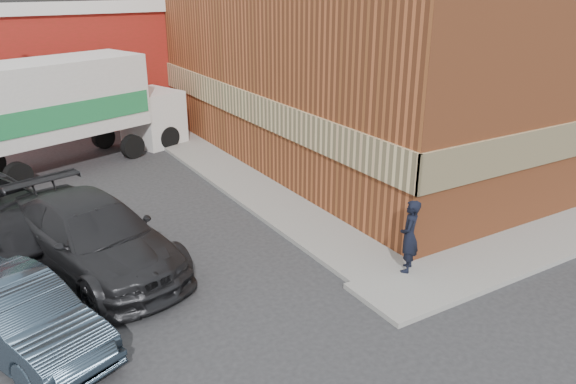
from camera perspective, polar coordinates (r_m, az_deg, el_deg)
ground at (r=12.91m, az=7.44°, el=-9.08°), size 90.00×90.00×0.00m
brick_building at (r=23.61m, az=10.83°, el=16.48°), size 14.25×18.25×9.36m
sidewalk_west at (r=20.26m, az=-7.10°, el=2.57°), size 1.80×18.00×0.12m
man at (r=12.96m, az=12.23°, el=-4.40°), size 0.75×0.72×1.72m
sedan at (r=11.48m, az=-25.52°, el=-11.39°), size 2.90×4.40×1.37m
suv_b at (r=13.77m, az=-19.09°, el=-4.26°), size 3.62×6.08×1.65m
box_truck at (r=21.66m, az=-20.59°, el=8.45°), size 8.03×4.55×3.80m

